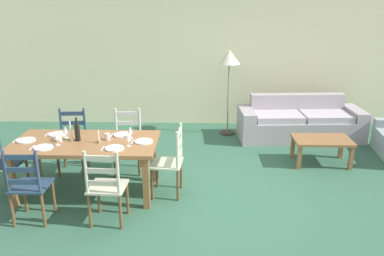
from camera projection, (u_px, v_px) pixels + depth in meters
ground_plane at (202, 197)px, 5.22m from camera, size 9.60×9.60×0.02m
wall_far at (203, 59)px, 7.91m from camera, size 9.60×0.16×2.70m
dining_table at (85, 148)px, 5.11m from camera, size 1.90×0.96×0.75m
dining_chair_near_left at (29, 185)px, 4.48m from camera, size 0.42×0.40×0.96m
dining_chair_near_right at (106, 187)px, 4.45m from camera, size 0.44×0.42×0.96m
dining_chair_far_left at (73, 141)px, 5.87m from camera, size 0.45×0.43×0.96m
dining_chair_far_right at (128, 141)px, 5.86m from camera, size 0.44×0.43×0.96m
dining_chair_head_west at (3, 160)px, 5.17m from camera, size 0.42×0.44×0.96m
dining_chair_head_east at (171, 161)px, 5.14m from camera, size 0.43×0.45×0.96m
dinner_plate_near_left at (43, 147)px, 4.85m from camera, size 0.24×0.24×0.02m
fork_near_left at (32, 148)px, 4.85m from camera, size 0.02×0.17×0.01m
dinner_plate_near_right at (115, 148)px, 4.83m from camera, size 0.24×0.24×0.02m
fork_near_right at (103, 148)px, 4.83m from camera, size 0.02×0.17×0.01m
dinner_plate_far_left at (58, 134)px, 5.32m from camera, size 0.24×0.24×0.02m
fork_far_left at (47, 135)px, 5.33m from camera, size 0.02×0.17×0.01m
dinner_plate_far_right at (122, 135)px, 5.30m from camera, size 0.24×0.24×0.02m
fork_far_right at (112, 135)px, 5.31m from camera, size 0.02×0.17×0.01m
dinner_plate_head_west at (26, 140)px, 5.09m from camera, size 0.24×0.24×0.02m
fork_head_west at (15, 141)px, 5.10m from camera, size 0.02×0.17×0.01m
dinner_plate_head_east at (144, 141)px, 5.06m from camera, size 0.24×0.24×0.02m
fork_head_east at (132, 142)px, 5.06m from camera, size 0.02×0.17×0.01m
wine_bottle at (77, 132)px, 5.07m from camera, size 0.07×0.07×0.32m
wine_glass_near_left at (57, 137)px, 4.92m from camera, size 0.06×0.06×0.16m
wine_glass_near_right at (128, 138)px, 4.88m from camera, size 0.06×0.06×0.16m
wine_glass_far_left at (65, 130)px, 5.17m from camera, size 0.06×0.06×0.16m
wine_glass_far_right at (130, 130)px, 5.17m from camera, size 0.06×0.06×0.16m
coffee_cup_primary at (107, 137)px, 5.13m from camera, size 0.07×0.07×0.09m
coffee_cup_secondary at (59, 138)px, 5.07m from camera, size 0.07×0.07×0.09m
candle_tall at (71, 135)px, 5.08m from camera, size 0.05×0.05×0.27m
candle_short at (99, 140)px, 5.02m from camera, size 0.05×0.05×0.17m
couch at (299, 123)px, 7.33m from camera, size 2.32×0.93×0.80m
coffee_table at (322, 143)px, 6.15m from camera, size 0.90×0.56×0.42m
standing_lamp at (229, 62)px, 7.18m from camera, size 0.40×0.40×1.64m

